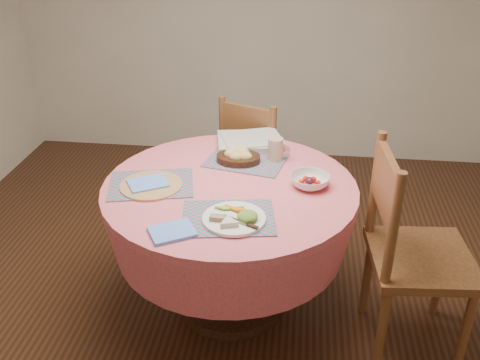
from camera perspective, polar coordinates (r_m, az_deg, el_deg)
The scene contains 15 objects.
ground at distance 3.02m, azimuth -0.97°, elevation -13.12°, with size 4.00×4.00×0.00m, color #331C0F.
dining_table at distance 2.69m, azimuth -1.06°, elevation -4.17°, with size 1.24×1.24×0.75m.
chair_right at distance 2.60m, azimuth 17.65°, elevation -7.09°, with size 0.50×0.52×1.05m.
chair_back at distance 3.43m, azimuth 1.80°, elevation 2.05°, with size 0.55×0.54×0.92m.
placemat_front at distance 2.32m, azimuth -1.25°, elevation -4.05°, with size 0.40×0.30×0.01m, color #167C70.
placemat_left at distance 2.62m, azimuth -9.43°, elevation -0.45°, with size 0.40×0.30×0.01m, color #167C70.
placemat_back at distance 2.82m, azimuth 0.65°, elevation 2.14°, with size 0.40×0.30×0.01m, color #167C70.
wicker_trivet at distance 2.60m, azimuth -9.46°, elevation -0.59°, with size 0.30×0.30×0.01m, color #A37647.
napkin_near at distance 2.24m, azimuth -7.26°, elevation -5.50°, with size 0.18×0.14×0.01m, color #6396FF.
napkin_far at distance 2.61m, azimuth -9.79°, elevation -0.39°, with size 0.18×0.14×0.01m, color #6396FF.
dinner_plate at distance 2.29m, azimuth -0.48°, elevation -4.05°, with size 0.27×0.27×0.05m.
bread_bowl at distance 2.79m, azimuth -0.21°, elevation 2.62°, with size 0.23×0.23×0.08m.
latte_mug at distance 2.81m, azimuth 3.87°, elevation 3.35°, with size 0.12×0.08×0.12m.
fruit_bowl at distance 2.58m, azimuth 7.44°, elevation -0.13°, with size 0.19×0.19×0.06m.
newspaper_stack at distance 2.99m, azimuth 0.99°, elevation 4.18°, with size 0.40×0.34×0.04m.
Camera 1 is at (0.32, -2.25, 1.99)m, focal length 40.00 mm.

